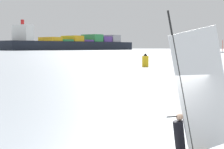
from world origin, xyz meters
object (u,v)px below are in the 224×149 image
windsurfer (187,118)px  small_sailboat (222,51)px  channel_buoy (145,61)px  cargo_ship (74,44)px

windsurfer → small_sailboat: 241.54m
windsurfer → channel_buoy: 55.19m
small_sailboat → windsurfer: bearing=-172.8°
cargo_ship → channel_buoy: cargo_ship is taller
windsurfer → small_sailboat: size_ratio=0.50×
cargo_ship → windsurfer: bearing=-131.6°
cargo_ship → small_sailboat: cargo_ship is taller
cargo_ship → channel_buoy: size_ratio=82.25×
channel_buoy → cargo_ship: bearing=109.3°
channel_buoy → small_sailboat: small_sailboat is taller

